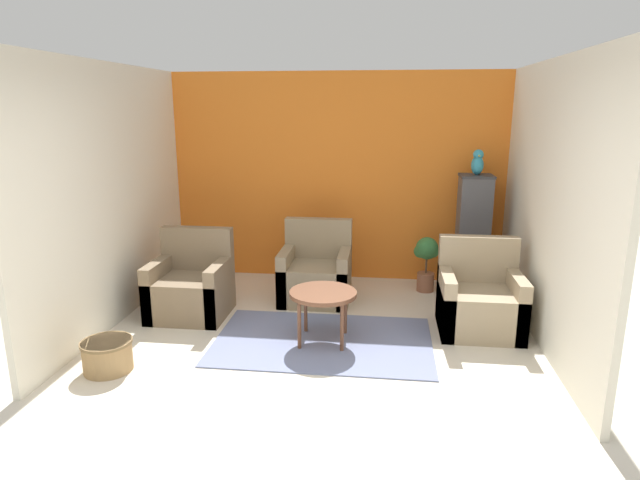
{
  "coord_description": "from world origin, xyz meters",
  "views": [
    {
      "loc": [
        0.62,
        -3.36,
        2.19
      ],
      "look_at": [
        0.0,
        1.7,
        0.92
      ],
      "focal_mm": 30.0,
      "sensor_mm": 36.0,
      "label": 1
    }
  ],
  "objects_px": {
    "potted_plant": "(426,258)",
    "armchair_left": "(191,288)",
    "armchair_right": "(479,302)",
    "coffee_table": "(323,297)",
    "armchair_middle": "(316,275)",
    "parrot": "(477,163)",
    "wicker_basket": "(107,354)",
    "birdcage": "(472,236)"
  },
  "relations": [
    {
      "from": "armchair_right",
      "to": "parrot",
      "type": "bearing_deg",
      "value": 85.99
    },
    {
      "from": "coffee_table",
      "to": "parrot",
      "type": "relative_size",
      "value": 2.11
    },
    {
      "from": "wicker_basket",
      "to": "armchair_right",
      "type": "bearing_deg",
      "value": 21.1
    },
    {
      "from": "coffee_table",
      "to": "armchair_right",
      "type": "distance_m",
      "value": 1.6
    },
    {
      "from": "coffee_table",
      "to": "potted_plant",
      "type": "height_order",
      "value": "potted_plant"
    },
    {
      "from": "potted_plant",
      "to": "armchair_middle",
      "type": "bearing_deg",
      "value": -160.62
    },
    {
      "from": "armchair_middle",
      "to": "parrot",
      "type": "distance_m",
      "value": 2.28
    },
    {
      "from": "armchair_right",
      "to": "armchair_left",
      "type": "bearing_deg",
      "value": 178.97
    },
    {
      "from": "armchair_left",
      "to": "armchair_right",
      "type": "bearing_deg",
      "value": -1.03
    },
    {
      "from": "coffee_table",
      "to": "armchair_right",
      "type": "relative_size",
      "value": 0.7
    },
    {
      "from": "armchair_middle",
      "to": "potted_plant",
      "type": "height_order",
      "value": "armchair_middle"
    },
    {
      "from": "armchair_left",
      "to": "potted_plant",
      "type": "xyz_separation_m",
      "value": [
        2.56,
        1.09,
        0.12
      ]
    },
    {
      "from": "parrot",
      "to": "potted_plant",
      "type": "bearing_deg",
      "value": -171.97
    },
    {
      "from": "birdcage",
      "to": "armchair_right",
      "type": "bearing_deg",
      "value": -94.02
    },
    {
      "from": "armchair_right",
      "to": "birdcage",
      "type": "bearing_deg",
      "value": 85.98
    },
    {
      "from": "birdcage",
      "to": "potted_plant",
      "type": "xyz_separation_m",
      "value": [
        -0.53,
        -0.07,
        -0.27
      ]
    },
    {
      "from": "armchair_right",
      "to": "armchair_middle",
      "type": "relative_size",
      "value": 1.0
    },
    {
      "from": "armchair_right",
      "to": "wicker_basket",
      "type": "distance_m",
      "value": 3.51
    },
    {
      "from": "coffee_table",
      "to": "armchair_left",
      "type": "distance_m",
      "value": 1.59
    },
    {
      "from": "wicker_basket",
      "to": "armchair_left",
      "type": "bearing_deg",
      "value": 78.68
    },
    {
      "from": "armchair_right",
      "to": "parrot",
      "type": "height_order",
      "value": "parrot"
    },
    {
      "from": "potted_plant",
      "to": "armchair_left",
      "type": "bearing_deg",
      "value": -157.02
    },
    {
      "from": "armchair_right",
      "to": "parrot",
      "type": "xyz_separation_m",
      "value": [
        0.09,
        1.22,
        1.26
      ]
    },
    {
      "from": "birdcage",
      "to": "wicker_basket",
      "type": "relative_size",
      "value": 3.33
    },
    {
      "from": "armchair_right",
      "to": "parrot",
      "type": "relative_size",
      "value": 3.03
    },
    {
      "from": "parrot",
      "to": "armchair_right",
      "type": "bearing_deg",
      "value": -94.01
    },
    {
      "from": "coffee_table",
      "to": "wicker_basket",
      "type": "xyz_separation_m",
      "value": [
        -1.75,
        -0.8,
        -0.31
      ]
    },
    {
      "from": "armchair_left",
      "to": "wicker_basket",
      "type": "height_order",
      "value": "armchair_left"
    },
    {
      "from": "wicker_basket",
      "to": "coffee_table",
      "type": "bearing_deg",
      "value": 24.41
    },
    {
      "from": "potted_plant",
      "to": "wicker_basket",
      "type": "relative_size",
      "value": 1.58
    },
    {
      "from": "birdcage",
      "to": "wicker_basket",
      "type": "distance_m",
      "value": 4.21
    },
    {
      "from": "armchair_left",
      "to": "armchair_right",
      "type": "height_order",
      "value": "same"
    },
    {
      "from": "parrot",
      "to": "potted_plant",
      "type": "distance_m",
      "value": 1.26
    },
    {
      "from": "coffee_table",
      "to": "potted_plant",
      "type": "distance_m",
      "value": 1.93
    },
    {
      "from": "coffee_table",
      "to": "potted_plant",
      "type": "xyz_separation_m",
      "value": [
        1.07,
        1.61,
        -0.04
      ]
    },
    {
      "from": "armchair_right",
      "to": "armchair_middle",
      "type": "xyz_separation_m",
      "value": [
        -1.74,
        0.69,
        0.0
      ]
    },
    {
      "from": "armchair_middle",
      "to": "parrot",
      "type": "relative_size",
      "value": 3.03
    },
    {
      "from": "armchair_right",
      "to": "wicker_basket",
      "type": "relative_size",
      "value": 2.14
    },
    {
      "from": "birdcage",
      "to": "armchair_left",
      "type": "bearing_deg",
      "value": -159.47
    },
    {
      "from": "coffee_table",
      "to": "wicker_basket",
      "type": "height_order",
      "value": "coffee_table"
    },
    {
      "from": "armchair_left",
      "to": "parrot",
      "type": "distance_m",
      "value": 3.54
    },
    {
      "from": "armchair_right",
      "to": "armchair_middle",
      "type": "bearing_deg",
      "value": 158.46
    }
  ]
}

